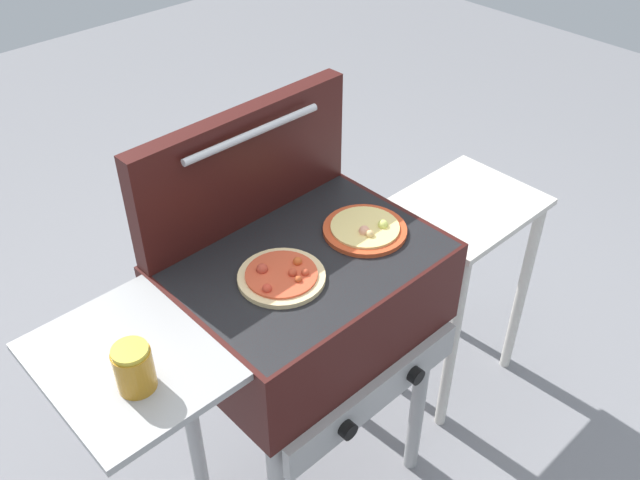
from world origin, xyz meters
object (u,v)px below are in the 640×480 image
object	(u,v)px
grill	(302,304)
pizza_pepperoni	(281,276)
prep_table	(458,256)
pizza_cheese	(365,229)
sauce_jar	(134,368)

from	to	relation	value
grill	pizza_pepperoni	size ratio (longest dim) A/B	4.76
pizza_pepperoni	prep_table	world-z (taller)	pizza_pepperoni
prep_table	pizza_pepperoni	bearing A→B (deg)	-177.87
pizza_cheese	prep_table	size ratio (longest dim) A/B	0.28
pizza_cheese	prep_table	xyz separation A→B (m)	(0.49, 0.03, -0.38)
pizza_cheese	sauce_jar	size ratio (longest dim) A/B	2.07
grill	prep_table	distance (m)	0.71
pizza_cheese	grill	bearing A→B (deg)	170.74
grill	sauce_jar	bearing A→B (deg)	-171.60
pizza_cheese	sauce_jar	world-z (taller)	sauce_jar
pizza_pepperoni	pizza_cheese	bearing A→B (deg)	-1.40
grill	pizza_cheese	bearing A→B (deg)	-9.26
prep_table	grill	bearing A→B (deg)	-179.63
pizza_pepperoni	sauce_jar	distance (m)	0.41
grill	prep_table	world-z (taller)	grill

